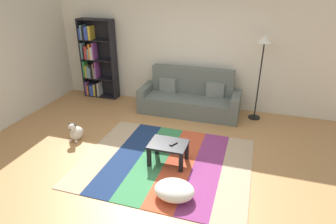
# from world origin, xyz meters

# --- Properties ---
(ground_plane) EXTENTS (14.00, 14.00, 0.00)m
(ground_plane) POSITION_xyz_m (0.00, 0.00, 0.00)
(ground_plane) COLOR #B27F4C
(back_wall) EXTENTS (6.80, 0.10, 2.70)m
(back_wall) POSITION_xyz_m (0.00, 2.55, 1.35)
(back_wall) COLOR silver
(back_wall) RESTS_ON ground_plane
(left_wall) EXTENTS (0.10, 5.50, 2.70)m
(left_wall) POSITION_xyz_m (-3.40, 0.75, 1.35)
(left_wall) COLOR beige
(left_wall) RESTS_ON ground_plane
(rug) EXTENTS (2.81, 2.33, 0.01)m
(rug) POSITION_xyz_m (0.21, -0.09, 0.00)
(rug) COLOR tan
(rug) RESTS_ON ground_plane
(couch) EXTENTS (2.26, 0.80, 1.00)m
(couch) POSITION_xyz_m (0.11, 2.02, 0.34)
(couch) COLOR #59605B
(couch) RESTS_ON ground_plane
(bookshelf) EXTENTS (0.90, 0.28, 1.97)m
(bookshelf) POSITION_xyz_m (-2.43, 2.30, 0.95)
(bookshelf) COLOR black
(bookshelf) RESTS_ON ground_plane
(coffee_table) EXTENTS (0.62, 0.46, 0.36)m
(coffee_table) POSITION_xyz_m (0.26, -0.09, 0.30)
(coffee_table) COLOR black
(coffee_table) RESTS_ON rug
(pouf) EXTENTS (0.57, 0.46, 0.24)m
(pouf) POSITION_xyz_m (0.59, -0.89, 0.13)
(pouf) COLOR white
(pouf) RESTS_ON rug
(dog) EXTENTS (0.22, 0.35, 0.40)m
(dog) POSITION_xyz_m (-1.66, 0.11, 0.16)
(dog) COLOR beige
(dog) RESTS_ON ground_plane
(standing_lamp) EXTENTS (0.32, 0.32, 1.81)m
(standing_lamp) POSITION_xyz_m (1.58, 2.13, 1.51)
(standing_lamp) COLOR black
(standing_lamp) RESTS_ON ground_plane
(tv_remote) EXTENTS (0.11, 0.15, 0.02)m
(tv_remote) POSITION_xyz_m (0.34, -0.09, 0.38)
(tv_remote) COLOR black
(tv_remote) RESTS_ON coffee_table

